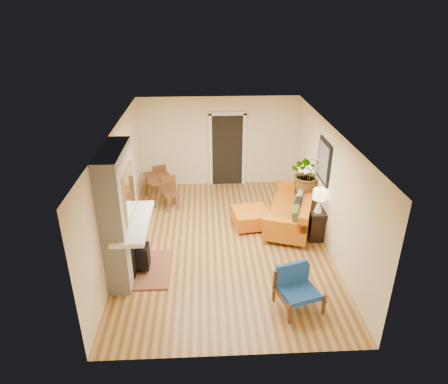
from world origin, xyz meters
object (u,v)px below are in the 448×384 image
(ottoman, at_px, (251,217))
(console_table, at_px, (309,203))
(sofa, at_px, (295,210))
(lamp_far, at_px, (304,173))
(houseplant, at_px, (308,173))
(lamp_near, at_px, (319,198))
(blue_chair, at_px, (296,285))
(dining_table, at_px, (161,181))

(ottoman, xyz_separation_m, console_table, (1.40, 0.03, 0.34))
(ottoman, relative_size, console_table, 0.51)
(sofa, height_order, lamp_far, lamp_far)
(sofa, height_order, ottoman, sofa)
(ottoman, distance_m, houseplant, 1.73)
(lamp_near, height_order, lamp_far, same)
(sofa, bearing_deg, console_table, -1.15)
(blue_chair, distance_m, console_table, 2.97)
(lamp_near, distance_m, houseplant, 1.03)
(sofa, distance_m, lamp_far, 1.00)
(dining_table, height_order, lamp_far, lamp_far)
(ottoman, xyz_separation_m, houseplant, (1.39, 0.32, 0.98))
(dining_table, bearing_deg, houseplant, -18.56)
(dining_table, xyz_separation_m, houseplant, (3.65, -1.22, 0.66))
(sofa, height_order, lamp_near, lamp_near)
(ottoman, distance_m, lamp_far, 1.76)
(lamp_near, bearing_deg, houseplant, 90.56)
(lamp_far, xyz_separation_m, houseplant, (-0.01, -0.37, 0.16))
(ottoman, xyz_separation_m, lamp_far, (1.40, 0.69, 0.82))
(console_table, relative_size, lamp_far, 3.43)
(ottoman, bearing_deg, houseplant, 13.03)
(sofa, bearing_deg, lamp_near, -65.18)
(ottoman, xyz_separation_m, blue_chair, (0.49, -2.79, 0.16))
(console_table, height_order, lamp_far, lamp_far)
(console_table, height_order, lamp_near, lamp_near)
(blue_chair, bearing_deg, houseplant, 73.93)
(ottoman, relative_size, dining_table, 0.58)
(blue_chair, height_order, lamp_near, lamp_near)
(lamp_far, relative_size, houseplant, 0.54)
(console_table, xyz_separation_m, lamp_far, (0.00, 0.67, 0.49))
(houseplant, bearing_deg, lamp_far, 88.46)
(dining_table, relative_size, console_table, 0.87)
(lamp_near, xyz_separation_m, lamp_far, (0.00, 1.39, 0.00))
(ottoman, relative_size, lamp_far, 1.73)
(sofa, xyz_separation_m, dining_table, (-3.32, 1.51, 0.17))
(ottoman, xyz_separation_m, dining_table, (-2.26, 1.55, 0.32))
(ottoman, relative_size, lamp_near, 1.73)
(blue_chair, xyz_separation_m, houseplant, (0.90, 3.11, 0.82))
(console_table, xyz_separation_m, houseplant, (-0.01, 0.30, 0.65))
(sofa, bearing_deg, lamp_far, 62.93)
(console_table, distance_m, lamp_far, 0.83)
(houseplant, bearing_deg, lamp_near, -89.44)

